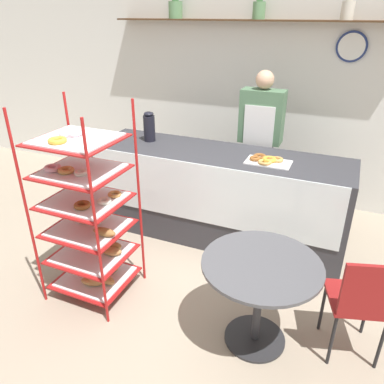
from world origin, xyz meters
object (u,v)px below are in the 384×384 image
Objects in this scene: pastry_rack at (89,219)px; person_worker at (260,143)px; cafe_table at (260,282)px; coffee_carafe at (149,127)px; donut_tray_counter at (267,160)px; cafe_chair at (362,299)px.

pastry_rack is 0.97× the size of person_worker.
person_worker reaches higher than pastry_rack.
cafe_table is 2.58× the size of coffee_carafe.
donut_tray_counter is (1.18, 1.22, 0.27)m from pastry_rack.
pastry_rack is at bearing -117.19° from person_worker.
coffee_carafe is 1.36m from donut_tray_counter.
person_worker is at bearing 109.85° from donut_tray_counter.
donut_tray_counter is at bearing 46.09° from pastry_rack.
cafe_table is 1.33m from donut_tray_counter.
pastry_rack reaches higher than cafe_chair.
cafe_table is 0.67m from cafe_chair.
pastry_rack is 1.46m from cafe_table.
pastry_rack is at bearing -133.91° from donut_tray_counter.
pastry_rack is at bearing -13.91° from cafe_chair.
donut_tray_counter is (1.35, -0.13, -0.14)m from coffee_carafe.
cafe_table is 1.98× the size of donut_tray_counter.
cafe_chair is 2.67m from coffee_carafe.
pastry_rack reaches higher than cafe_table.
coffee_carafe is (-1.12, -0.49, 0.19)m from person_worker.
coffee_carafe is (-2.28, 1.25, 0.59)m from cafe_chair.
donut_tray_counter reaches higher than cafe_table.
coffee_carafe is at bearing 174.32° from donut_tray_counter.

